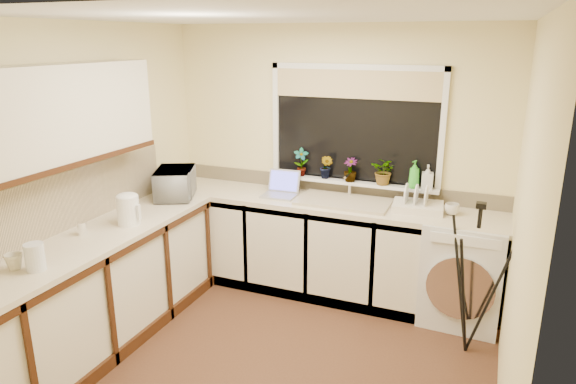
# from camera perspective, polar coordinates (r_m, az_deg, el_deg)

# --- Properties ---
(floor) EXTENTS (3.20, 3.20, 0.00)m
(floor) POSITION_cam_1_polar(r_m,az_deg,el_deg) (4.12, -2.04, -17.75)
(floor) COLOR #523121
(floor) RESTS_ON ground
(ceiling) EXTENTS (3.20, 3.20, 0.00)m
(ceiling) POSITION_cam_1_polar(r_m,az_deg,el_deg) (3.40, -2.49, 18.73)
(ceiling) COLOR white
(ceiling) RESTS_ON ground
(wall_back) EXTENTS (3.20, 0.00, 3.20)m
(wall_back) POSITION_cam_1_polar(r_m,az_deg,el_deg) (4.93, 5.00, 3.66)
(wall_back) COLOR beige
(wall_back) RESTS_ON ground
(wall_front) EXTENTS (3.20, 0.00, 3.20)m
(wall_front) POSITION_cam_1_polar(r_m,az_deg,el_deg) (2.40, -17.56, -11.48)
(wall_front) COLOR beige
(wall_front) RESTS_ON ground
(wall_left) EXTENTS (0.00, 3.00, 3.00)m
(wall_left) POSITION_cam_1_polar(r_m,az_deg,el_deg) (4.46, -21.32, 1.18)
(wall_left) COLOR beige
(wall_left) RESTS_ON ground
(wall_right) EXTENTS (0.00, 3.00, 3.00)m
(wall_right) POSITION_cam_1_polar(r_m,az_deg,el_deg) (3.28, 24.17, -4.44)
(wall_right) COLOR beige
(wall_right) RESTS_ON ground
(base_cabinet_back) EXTENTS (2.55, 0.60, 0.86)m
(base_cabinet_back) POSITION_cam_1_polar(r_m,az_deg,el_deg) (5.00, 0.17, -5.64)
(base_cabinet_back) COLOR silver
(base_cabinet_back) RESTS_ON floor
(base_cabinet_left) EXTENTS (0.54, 2.40, 0.86)m
(base_cabinet_left) POSITION_cam_1_polar(r_m,az_deg,el_deg) (4.33, -20.00, -10.40)
(base_cabinet_left) COLOR silver
(base_cabinet_left) RESTS_ON floor
(worktop_back) EXTENTS (3.20, 0.60, 0.04)m
(worktop_back) POSITION_cam_1_polar(r_m,az_deg,el_deg) (4.74, 3.81, -1.15)
(worktop_back) COLOR beige
(worktop_back) RESTS_ON base_cabinet_back
(worktop_left) EXTENTS (0.60, 2.40, 0.04)m
(worktop_left) POSITION_cam_1_polar(r_m,az_deg,el_deg) (4.15, -20.60, -4.84)
(worktop_left) COLOR beige
(worktop_left) RESTS_ON base_cabinet_left
(upper_cabinet) EXTENTS (0.28, 1.90, 0.70)m
(upper_cabinet) POSITION_cam_1_polar(r_m,az_deg,el_deg) (3.93, -24.96, 7.42)
(upper_cabinet) COLOR silver
(upper_cabinet) RESTS_ON wall_left
(splashback_left) EXTENTS (0.02, 2.40, 0.45)m
(splashback_left) POSITION_cam_1_polar(r_m,az_deg,el_deg) (4.27, -23.79, -1.13)
(splashback_left) COLOR beige
(splashback_left) RESTS_ON wall_left
(splashback_back) EXTENTS (3.20, 0.02, 0.14)m
(splashback_back) POSITION_cam_1_polar(r_m,az_deg,el_deg) (4.98, 4.89, 0.77)
(splashback_back) COLOR beige
(splashback_back) RESTS_ON wall_back
(window_glass) EXTENTS (1.50, 0.02, 1.00)m
(window_glass) POSITION_cam_1_polar(r_m,az_deg,el_deg) (4.80, 7.34, 7.19)
(window_glass) COLOR black
(window_glass) RESTS_ON wall_back
(window_blind) EXTENTS (1.50, 0.02, 0.25)m
(window_blind) POSITION_cam_1_polar(r_m,az_deg,el_deg) (4.73, 7.43, 11.63)
(window_blind) COLOR tan
(window_blind) RESTS_ON wall_back
(windowsill) EXTENTS (1.60, 0.14, 0.03)m
(windowsill) POSITION_cam_1_polar(r_m,az_deg,el_deg) (4.86, 6.95, 1.09)
(windowsill) COLOR white
(windowsill) RESTS_ON wall_back
(sink) EXTENTS (0.82, 0.46, 0.03)m
(sink) POSITION_cam_1_polar(r_m,az_deg,el_deg) (4.68, 6.14, -1.05)
(sink) COLOR tan
(sink) RESTS_ON worktop_back
(faucet) EXTENTS (0.03, 0.03, 0.24)m
(faucet) POSITION_cam_1_polar(r_m,az_deg,el_deg) (4.81, 6.79, 0.77)
(faucet) COLOR silver
(faucet) RESTS_ON worktop_back
(washing_machine) EXTENTS (0.66, 0.64, 0.90)m
(washing_machine) POSITION_cam_1_polar(r_m,az_deg,el_deg) (4.65, 18.71, -8.08)
(washing_machine) COLOR silver
(washing_machine) RESTS_ON floor
(laptop) EXTENTS (0.32, 0.30, 0.22)m
(laptop) POSITION_cam_1_polar(r_m,az_deg,el_deg) (4.88, -0.73, 0.36)
(laptop) COLOR #A09FA7
(laptop) RESTS_ON worktop_back
(kettle) EXTENTS (0.17, 0.17, 0.23)m
(kettle) POSITION_cam_1_polar(r_m,az_deg,el_deg) (4.28, -17.14, -1.96)
(kettle) COLOR white
(kettle) RESTS_ON worktop_left
(dish_rack) EXTENTS (0.45, 0.35, 0.06)m
(dish_rack) POSITION_cam_1_polar(r_m,az_deg,el_deg) (4.59, 14.06, -1.58)
(dish_rack) COLOR silver
(dish_rack) RESTS_ON worktop_back
(tripod) EXTENTS (0.70, 0.70, 1.20)m
(tripod) POSITION_cam_1_polar(r_m,az_deg,el_deg) (4.13, 19.63, -9.06)
(tripod) COLOR black
(tripod) RESTS_ON floor
(glass_jug) EXTENTS (0.12, 0.12, 0.18)m
(glass_jug) POSITION_cam_1_polar(r_m,az_deg,el_deg) (3.68, -26.02, -6.42)
(glass_jug) COLOR silver
(glass_jug) RESTS_ON worktop_left
(steel_jar) EXTENTS (0.07, 0.07, 0.10)m
(steel_jar) POSITION_cam_1_polar(r_m,az_deg,el_deg) (4.19, -21.66, -3.74)
(steel_jar) COLOR white
(steel_jar) RESTS_ON worktop_left
(microwave) EXTENTS (0.50, 0.57, 0.27)m
(microwave) POSITION_cam_1_polar(r_m,az_deg,el_deg) (4.90, -12.27, 0.95)
(microwave) COLOR silver
(microwave) RESTS_ON worktop_left
(plant_a) EXTENTS (0.17, 0.14, 0.27)m
(plant_a) POSITION_cam_1_polar(r_m,az_deg,el_deg) (4.95, 1.45, 3.29)
(plant_a) COLOR #999999
(plant_a) RESTS_ON windowsill
(plant_b) EXTENTS (0.15, 0.14, 0.23)m
(plant_b) POSITION_cam_1_polar(r_m,az_deg,el_deg) (4.87, 4.23, 2.77)
(plant_b) COLOR #999999
(plant_b) RESTS_ON windowsill
(plant_c) EXTENTS (0.12, 0.12, 0.22)m
(plant_c) POSITION_cam_1_polar(r_m,az_deg,el_deg) (4.80, 6.85, 2.43)
(plant_c) COLOR #999999
(plant_c) RESTS_ON windowsill
(plant_d) EXTENTS (0.26, 0.24, 0.25)m
(plant_d) POSITION_cam_1_polar(r_m,az_deg,el_deg) (4.73, 10.54, 2.26)
(plant_d) COLOR #999999
(plant_d) RESTS_ON windowsill
(soap_bottle_green) EXTENTS (0.12, 0.12, 0.25)m
(soap_bottle_green) POSITION_cam_1_polar(r_m,az_deg,el_deg) (4.68, 13.68, 1.89)
(soap_bottle_green) COLOR green
(soap_bottle_green) RESTS_ON windowsill
(soap_bottle_clear) EXTENTS (0.11, 0.11, 0.21)m
(soap_bottle_clear) POSITION_cam_1_polar(r_m,az_deg,el_deg) (4.68, 15.06, 1.61)
(soap_bottle_clear) COLOR #999999
(soap_bottle_clear) RESTS_ON windowsill
(cup_back) EXTENTS (0.15, 0.15, 0.10)m
(cup_back) POSITION_cam_1_polar(r_m,az_deg,el_deg) (4.54, 17.54, -1.81)
(cup_back) COLOR beige
(cup_back) RESTS_ON worktop_back
(cup_left) EXTENTS (0.12, 0.12, 0.10)m
(cup_left) POSITION_cam_1_polar(r_m,az_deg,el_deg) (3.76, -27.86, -6.78)
(cup_left) COLOR beige
(cup_left) RESTS_ON worktop_left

